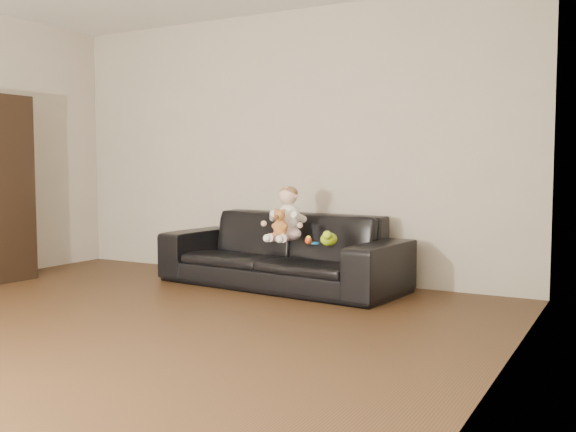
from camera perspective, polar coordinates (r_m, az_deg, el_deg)
The scene contains 9 objects.
floor at distance 4.32m, azimuth -19.04°, elevation -10.42°, with size 5.50×5.50×0.00m, color #412A17.
wall_back at distance 6.36m, azimuth -0.55°, elevation 6.29°, with size 5.00×5.00×0.00m, color #B2A996.
wall_right at distance 2.86m, azimuth 16.51°, elevation 8.51°, with size 5.50×5.50×0.00m, color #B2A996.
sofa at distance 5.83m, azimuth -0.63°, elevation -3.06°, with size 2.27×0.89×0.66m, color black.
baby at distance 5.63m, azimuth -0.07°, elevation -0.08°, with size 0.35×0.43×0.48m.
teddy_bear at distance 5.50m, azimuth -0.72°, elevation -0.63°, with size 0.16×0.16×0.23m.
toy_green at distance 5.30m, azimuth 3.65°, elevation -2.07°, with size 0.14×0.16×0.11m, color #9AC717.
toy_rattle at distance 5.41m, azimuth 1.83°, elevation -2.20°, with size 0.06×0.06×0.06m, color #C73F17.
toy_blue_disc at distance 5.45m, azimuth 2.35°, elevation -2.41°, with size 0.09×0.09×0.01m, color #1A80D0.
Camera 1 is at (3.12, -2.79, 1.08)m, focal length 40.00 mm.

